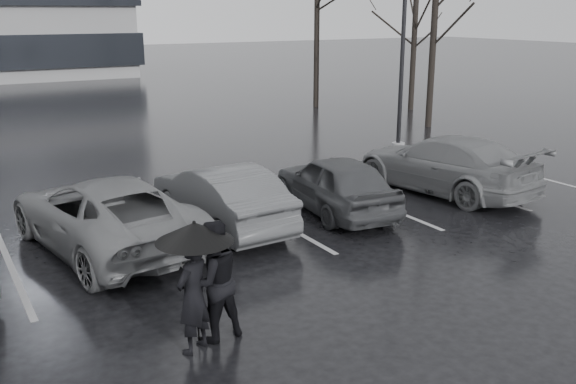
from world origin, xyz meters
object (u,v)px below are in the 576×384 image
(car_main, at_px, (335,183))
(tree_ne, at_px, (414,35))
(tree_east, at_px, (434,26))
(car_west_b, at_px, (105,213))
(tree_north, at_px, (317,18))
(car_west_a, at_px, (221,197))
(car_east, at_px, (444,164))
(pedestrian_left, at_px, (193,296))
(lamp_post, at_px, (403,36))
(pedestrian_right, at_px, (213,281))

(car_main, height_order, tree_ne, tree_ne)
(tree_east, xyz_separation_m, tree_ne, (2.50, 4.00, -0.50))
(car_west_b, height_order, tree_north, tree_north)
(car_west_a, height_order, car_west_b, car_west_b)
(car_main, bearing_deg, tree_ne, -130.49)
(car_main, xyz_separation_m, car_east, (3.45, 0.02, 0.05))
(car_main, distance_m, pedestrian_left, 6.90)
(car_main, xyz_separation_m, tree_east, (9.86, 7.67, 3.31))
(car_west_b, bearing_deg, lamp_post, -166.53)
(car_west_a, relative_size, tree_ne, 0.61)
(tree_ne, bearing_deg, tree_east, -122.01)
(car_west_b, distance_m, pedestrian_right, 4.49)
(tree_east, bearing_deg, car_east, -129.98)
(pedestrian_left, height_order, tree_east, tree_east)
(car_main, height_order, pedestrian_left, pedestrian_left)
(car_east, bearing_deg, tree_ne, -135.24)
(pedestrian_right, relative_size, tree_north, 0.21)
(lamp_post, distance_m, tree_north, 10.09)
(car_west_b, relative_size, tree_north, 0.61)
(pedestrian_left, relative_size, tree_east, 0.21)
(car_west_a, bearing_deg, tree_east, -153.18)
(car_west_b, bearing_deg, pedestrian_left, 80.77)
(pedestrian_right, height_order, tree_north, tree_north)
(car_west_a, distance_m, tree_ne, 19.14)
(car_east, height_order, pedestrian_left, pedestrian_left)
(car_west_a, xyz_separation_m, tree_ne, (15.16, 11.35, 2.80))
(car_east, xyz_separation_m, pedestrian_left, (-8.79, -4.39, 0.08))
(car_east, height_order, tree_ne, tree_ne)
(pedestrian_left, relative_size, tree_north, 0.19)
(pedestrian_left, xyz_separation_m, pedestrian_right, (0.38, 0.20, 0.07))
(car_west_a, bearing_deg, car_west_b, -3.09)
(pedestrian_left, distance_m, tree_north, 23.99)
(car_west_a, distance_m, pedestrian_right, 4.98)
(car_west_b, bearing_deg, car_west_a, 171.33)
(pedestrian_right, distance_m, tree_east, 19.21)
(pedestrian_left, bearing_deg, car_east, 176.72)
(car_west_b, xyz_separation_m, tree_east, (15.17, 7.36, 3.27))
(car_west_b, relative_size, pedestrian_right, 2.92)
(car_main, relative_size, car_east, 0.79)
(pedestrian_left, height_order, pedestrian_right, pedestrian_right)
(lamp_post, distance_m, tree_ne, 9.19)
(car_west_b, height_order, tree_east, tree_east)
(car_main, relative_size, car_west_a, 0.96)
(car_east, distance_m, pedestrian_left, 9.82)
(car_west_a, height_order, pedestrian_right, pedestrian_right)
(car_west_a, relative_size, car_west_b, 0.81)
(pedestrian_right, bearing_deg, car_east, -159.59)
(lamp_post, distance_m, tree_east, 4.66)
(car_main, relative_size, tree_north, 0.48)
(car_east, bearing_deg, tree_east, -137.79)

